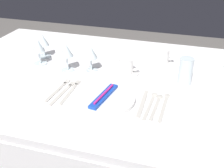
# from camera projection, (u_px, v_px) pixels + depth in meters

# --- Properties ---
(dining_table) EXTENTS (1.80, 1.11, 0.74)m
(dining_table) POSITION_uv_depth(u_px,v_px,m) (115.00, 91.00, 1.46)
(dining_table) COLOR white
(dining_table) RESTS_ON ground
(dinner_plate) EXTENTS (0.27, 0.27, 0.02)m
(dinner_plate) POSITION_uv_depth(u_px,v_px,m) (104.00, 99.00, 1.22)
(dinner_plate) COLOR white
(dinner_plate) RESTS_ON dining_table
(toothbrush_package) EXTENTS (0.07, 0.21, 0.02)m
(toothbrush_package) POSITION_uv_depth(u_px,v_px,m) (104.00, 96.00, 1.21)
(toothbrush_package) COLOR blue
(toothbrush_package) RESTS_ON dinner_plate
(fork_outer) EXTENTS (0.03, 0.22, 0.00)m
(fork_outer) POSITION_uv_depth(u_px,v_px,m) (71.00, 91.00, 1.29)
(fork_outer) COLOR beige
(fork_outer) RESTS_ON dining_table
(fork_inner) EXTENTS (0.03, 0.22, 0.00)m
(fork_inner) POSITION_uv_depth(u_px,v_px,m) (64.00, 92.00, 1.29)
(fork_inner) COLOR beige
(fork_inner) RESTS_ON dining_table
(fork_salad) EXTENTS (0.03, 0.21, 0.00)m
(fork_salad) POSITION_uv_depth(u_px,v_px,m) (59.00, 89.00, 1.31)
(fork_salad) COLOR beige
(fork_salad) RESTS_ON dining_table
(dinner_knife) EXTENTS (0.02, 0.22, 0.00)m
(dinner_knife) POSITION_uv_depth(u_px,v_px,m) (142.00, 104.00, 1.20)
(dinner_knife) COLOR beige
(dinner_knife) RESTS_ON dining_table
(spoon_soup) EXTENTS (0.03, 0.23, 0.01)m
(spoon_soup) POSITION_uv_depth(u_px,v_px,m) (151.00, 102.00, 1.21)
(spoon_soup) COLOR beige
(spoon_soup) RESTS_ON dining_table
(spoon_dessert) EXTENTS (0.03, 0.21, 0.01)m
(spoon_dessert) POSITION_uv_depth(u_px,v_px,m) (157.00, 104.00, 1.20)
(spoon_dessert) COLOR beige
(spoon_dessert) RESTS_ON dining_table
(spoon_tea) EXTENTS (0.03, 0.23, 0.01)m
(spoon_tea) POSITION_uv_depth(u_px,v_px,m) (165.00, 104.00, 1.20)
(spoon_tea) COLOR beige
(spoon_tea) RESTS_ON dining_table
(saucer_left) EXTENTS (0.13, 0.13, 0.01)m
(saucer_left) POSITION_uv_depth(u_px,v_px,m) (161.00, 62.00, 1.57)
(saucer_left) COLOR white
(saucer_left) RESTS_ON dining_table
(coffee_cup_left) EXTENTS (0.11, 0.09, 0.07)m
(coffee_cup_left) POSITION_uv_depth(u_px,v_px,m) (162.00, 55.00, 1.55)
(coffee_cup_left) COLOR white
(coffee_cup_left) RESTS_ON saucer_left
(saucer_right) EXTENTS (0.13, 0.13, 0.01)m
(saucer_right) POSITION_uv_depth(u_px,v_px,m) (126.00, 73.00, 1.45)
(saucer_right) COLOR white
(saucer_right) RESTS_ON dining_table
(coffee_cup_right) EXTENTS (0.10, 0.07, 0.07)m
(coffee_cup_right) POSITION_uv_depth(u_px,v_px,m) (126.00, 66.00, 1.43)
(coffee_cup_right) COLOR white
(coffee_cup_right) RESTS_ON saucer_right
(wine_glass_centre) EXTENTS (0.07, 0.07, 0.15)m
(wine_glass_centre) POSITION_uv_depth(u_px,v_px,m) (67.00, 52.00, 1.44)
(wine_glass_centre) COLOR silver
(wine_glass_centre) RESTS_ON dining_table
(wine_glass_left) EXTENTS (0.07, 0.07, 0.14)m
(wine_glass_left) POSITION_uv_depth(u_px,v_px,m) (43.00, 41.00, 1.60)
(wine_glass_left) COLOR silver
(wine_glass_left) RESTS_ON dining_table
(wine_glass_right) EXTENTS (0.07, 0.07, 0.14)m
(wine_glass_right) POSITION_uv_depth(u_px,v_px,m) (38.00, 47.00, 1.51)
(wine_glass_right) COLOR silver
(wine_glass_right) RESTS_ON dining_table
(wine_glass_far) EXTENTS (0.07, 0.07, 0.14)m
(wine_glass_far) POSITION_uv_depth(u_px,v_px,m) (91.00, 53.00, 1.44)
(wine_glass_far) COLOR silver
(wine_glass_far) RESTS_ON dining_table
(drink_tumbler) EXTENTS (0.07, 0.07, 0.13)m
(drink_tumbler) POSITION_uv_depth(u_px,v_px,m) (185.00, 73.00, 1.34)
(drink_tumbler) COLOR silver
(drink_tumbler) RESTS_ON dining_table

